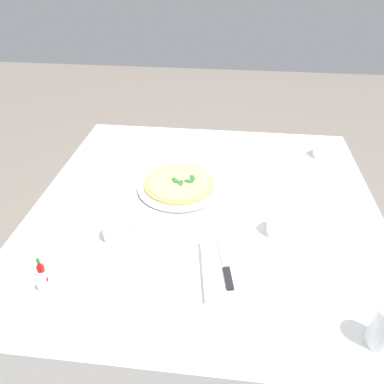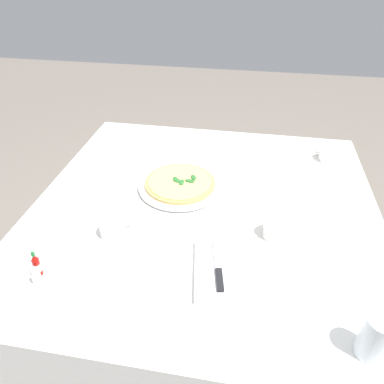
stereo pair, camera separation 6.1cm
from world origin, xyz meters
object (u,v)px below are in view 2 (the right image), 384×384
at_px(salt_shaker, 39,260).
at_px(pepper_shaker, 36,276).
at_px(pizza_plate, 180,185).
at_px(coffee_cup_near_right, 112,229).
at_px(dinner_knife, 218,266).
at_px(pizza, 180,182).
at_px(coffee_cup_back_corner, 328,155).
at_px(coffee_cup_near_left, 276,229).
at_px(napkin_folded, 218,270).
at_px(hot_sauce_bottle, 37,265).
at_px(water_glass_left_edge, 374,339).

height_order(salt_shaker, pepper_shaker, same).
relative_size(pizza_plate, coffee_cup_near_right, 2.38).
bearing_deg(dinner_knife, pizza, 14.97).
relative_size(coffee_cup_back_corner, dinner_knife, 0.67).
xyz_separation_m(pizza, coffee_cup_back_corner, (0.29, -0.57, 0.00)).
bearing_deg(coffee_cup_near_left, pepper_shaker, 114.54).
bearing_deg(pizza_plate, napkin_folded, -154.29).
relative_size(pizza_plate, hot_sauce_bottle, 3.73).
xyz_separation_m(hot_sauce_bottle, pepper_shaker, (-0.03, -0.01, -0.01)).
relative_size(coffee_cup_near_right, water_glass_left_edge, 1.10).
bearing_deg(dinner_knife, salt_shaker, 86.55).
xyz_separation_m(coffee_cup_back_corner, napkin_folded, (-0.68, 0.38, -0.02)).
bearing_deg(pizza_plate, pepper_shaker, 149.80).
distance_m(pizza_plate, pepper_shaker, 0.58).
relative_size(coffee_cup_near_right, hot_sauce_bottle, 1.57).
height_order(coffee_cup_near_right, coffee_cup_back_corner, coffee_cup_back_corner).
bearing_deg(napkin_folded, coffee_cup_back_corner, -37.78).
distance_m(coffee_cup_back_corner, dinner_knife, 0.78).
relative_size(pizza_plate, pepper_shaker, 5.50).
relative_size(coffee_cup_near_left, salt_shaker, 2.31).
xyz_separation_m(coffee_cup_near_left, salt_shaker, (-0.24, 0.66, -0.01)).
xyz_separation_m(coffee_cup_back_corner, pepper_shaker, (-0.80, 0.86, -0.00)).
height_order(pizza, pepper_shaker, pepper_shaker).
relative_size(dinner_knife, salt_shaker, 3.47).
height_order(dinner_knife, pepper_shaker, pepper_shaker).
bearing_deg(pizza, pepper_shaker, 149.78).
bearing_deg(coffee_cup_near_right, coffee_cup_back_corner, -50.88).
distance_m(hot_sauce_bottle, salt_shaker, 0.03).
xyz_separation_m(coffee_cup_back_corner, water_glass_left_edge, (-0.86, 0.02, 0.02)).
bearing_deg(coffee_cup_back_corner, pizza_plate, 117.49).
relative_size(coffee_cup_near_left, pepper_shaker, 2.31).
height_order(water_glass_left_edge, hot_sauce_bottle, water_glass_left_edge).
bearing_deg(napkin_folded, pepper_shaker, 95.14).
bearing_deg(pepper_shaker, water_glass_left_edge, -94.04).
relative_size(coffee_cup_near_right, napkin_folded, 0.55).
distance_m(napkin_folded, pepper_shaker, 0.49).
relative_size(water_glass_left_edge, napkin_folded, 0.50).
distance_m(pizza_plate, salt_shaker, 0.55).
xyz_separation_m(napkin_folded, salt_shaker, (-0.06, 0.50, 0.02)).
bearing_deg(water_glass_left_edge, pepper_shaker, 85.96).
bearing_deg(coffee_cup_near_right, coffee_cup_near_left, -81.05).
distance_m(coffee_cup_back_corner, water_glass_left_edge, 0.86).
relative_size(coffee_cup_near_left, coffee_cup_back_corner, 1.00).
height_order(pizza, napkin_folded, pizza).
bearing_deg(dinner_knife, pepper_shaker, 93.29).
xyz_separation_m(pizza_plate, coffee_cup_near_left, (-0.21, -0.34, 0.02)).
relative_size(pizza, coffee_cup_near_right, 2.00).
bearing_deg(water_glass_left_edge, coffee_cup_back_corner, -1.30).
bearing_deg(napkin_folded, coffee_cup_near_right, 65.80).
relative_size(pizza, pepper_shaker, 4.63).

